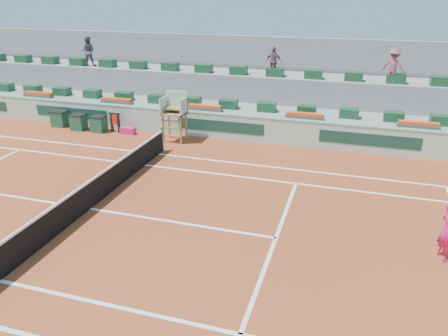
{
  "coord_description": "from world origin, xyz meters",
  "views": [
    {
      "loc": [
        8.22,
        -11.24,
        6.98
      ],
      "look_at": [
        4.0,
        2.5,
        1.0
      ],
      "focal_mm": 35.0,
      "sensor_mm": 36.0,
      "label": 1
    }
  ],
  "objects_px": {
    "tennis_player": "(448,230)",
    "umpire_chair": "(175,110)",
    "player_bag": "(128,131)",
    "drink_cooler_a": "(99,124)"
  },
  "relations": [
    {
      "from": "player_bag",
      "to": "drink_cooler_a",
      "type": "bearing_deg",
      "value": -176.31
    },
    {
      "from": "drink_cooler_a",
      "to": "tennis_player",
      "type": "height_order",
      "value": "tennis_player"
    },
    {
      "from": "umpire_chair",
      "to": "tennis_player",
      "type": "xyz_separation_m",
      "value": [
        11.03,
        -7.14,
        -0.66
      ]
    },
    {
      "from": "tennis_player",
      "to": "umpire_chair",
      "type": "bearing_deg",
      "value": 147.08
    },
    {
      "from": "player_bag",
      "to": "umpire_chair",
      "type": "bearing_deg",
      "value": -4.85
    },
    {
      "from": "player_bag",
      "to": "tennis_player",
      "type": "relative_size",
      "value": 0.34
    },
    {
      "from": "umpire_chair",
      "to": "drink_cooler_a",
      "type": "xyz_separation_m",
      "value": [
        -4.38,
        0.13,
        -1.12
      ]
    },
    {
      "from": "drink_cooler_a",
      "to": "tennis_player",
      "type": "relative_size",
      "value": 0.37
    },
    {
      "from": "player_bag",
      "to": "tennis_player",
      "type": "height_order",
      "value": "tennis_player"
    },
    {
      "from": "drink_cooler_a",
      "to": "umpire_chair",
      "type": "bearing_deg",
      "value": -1.71
    }
  ]
}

